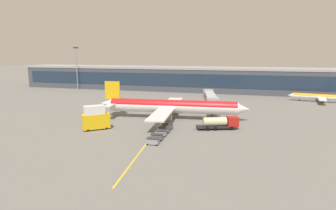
{
  "coord_description": "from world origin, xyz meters",
  "views": [
    {
      "loc": [
        22.64,
        -72.25,
        19.41
      ],
      "look_at": [
        0.86,
        5.84,
        4.5
      ],
      "focal_mm": 30.06,
      "sensor_mm": 36.0,
      "label": 1
    }
  ],
  "objects_px": {
    "main_airliner": "(172,106)",
    "catering_lift": "(96,118)",
    "fuel_tanker": "(220,123)",
    "baggage_cart_2": "(161,133)",
    "baggage_cart_4": "(167,126)",
    "commuter_jet_far": "(319,97)",
    "baggage_cart_1": "(157,137)",
    "baggage_cart_0": "(153,141)",
    "baggage_cart_3": "(164,130)"
  },
  "relations": [
    {
      "from": "baggage_cart_2",
      "to": "baggage_cart_4",
      "type": "bearing_deg",
      "value": 91.39
    },
    {
      "from": "baggage_cart_1",
      "to": "commuter_jet_far",
      "type": "distance_m",
      "value": 81.67
    },
    {
      "from": "main_airliner",
      "to": "baggage_cart_3",
      "type": "bearing_deg",
      "value": -81.85
    },
    {
      "from": "baggage_cart_0",
      "to": "baggage_cart_1",
      "type": "relative_size",
      "value": 1.0
    },
    {
      "from": "baggage_cart_3",
      "to": "catering_lift",
      "type": "bearing_deg",
      "value": -173.88
    },
    {
      "from": "catering_lift",
      "to": "baggage_cart_4",
      "type": "relative_size",
      "value": 2.53
    },
    {
      "from": "catering_lift",
      "to": "baggage_cart_4",
      "type": "bearing_deg",
      "value": 16.04
    },
    {
      "from": "baggage_cart_1",
      "to": "baggage_cart_4",
      "type": "height_order",
      "value": "same"
    },
    {
      "from": "fuel_tanker",
      "to": "baggage_cart_2",
      "type": "height_order",
      "value": "fuel_tanker"
    },
    {
      "from": "baggage_cart_0",
      "to": "baggage_cart_1",
      "type": "distance_m",
      "value": 3.2
    },
    {
      "from": "baggage_cart_2",
      "to": "baggage_cart_3",
      "type": "relative_size",
      "value": 1.0
    },
    {
      "from": "catering_lift",
      "to": "main_airliner",
      "type": "bearing_deg",
      "value": 47.65
    },
    {
      "from": "catering_lift",
      "to": "baggage_cart_2",
      "type": "xyz_separation_m",
      "value": [
        17.94,
        -1.28,
        -2.28
      ]
    },
    {
      "from": "fuel_tanker",
      "to": "baggage_cart_2",
      "type": "bearing_deg",
      "value": -141.99
    },
    {
      "from": "catering_lift",
      "to": "baggage_cart_3",
      "type": "distance_m",
      "value": 18.11
    },
    {
      "from": "catering_lift",
      "to": "baggage_cart_1",
      "type": "bearing_deg",
      "value": -13.98
    },
    {
      "from": "fuel_tanker",
      "to": "baggage_cart_2",
      "type": "relative_size",
      "value": 4.09
    },
    {
      "from": "fuel_tanker",
      "to": "commuter_jet_far",
      "type": "bearing_deg",
      "value": 56.63
    },
    {
      "from": "catering_lift",
      "to": "baggage_cart_3",
      "type": "height_order",
      "value": "catering_lift"
    },
    {
      "from": "main_airliner",
      "to": "catering_lift",
      "type": "relative_size",
      "value": 6.71
    },
    {
      "from": "main_airliner",
      "to": "commuter_jet_far",
      "type": "bearing_deg",
      "value": 41.66
    },
    {
      "from": "baggage_cart_2",
      "to": "baggage_cart_4",
      "type": "distance_m",
      "value": 6.4
    },
    {
      "from": "baggage_cart_3",
      "to": "baggage_cart_1",
      "type": "bearing_deg",
      "value": -88.61
    },
    {
      "from": "main_airliner",
      "to": "baggage_cart_4",
      "type": "relative_size",
      "value": 16.94
    },
    {
      "from": "main_airliner",
      "to": "fuel_tanker",
      "type": "bearing_deg",
      "value": -28.65
    },
    {
      "from": "baggage_cart_4",
      "to": "commuter_jet_far",
      "type": "bearing_deg",
      "value": 49.74
    },
    {
      "from": "main_airliner",
      "to": "baggage_cart_2",
      "type": "bearing_deg",
      "value": -83.01
    },
    {
      "from": "main_airliner",
      "to": "fuel_tanker",
      "type": "xyz_separation_m",
      "value": [
        15.25,
        -8.33,
        -2.05
      ]
    },
    {
      "from": "main_airliner",
      "to": "baggage_cart_1",
      "type": "bearing_deg",
      "value": -83.83
    },
    {
      "from": "baggage_cart_0",
      "to": "baggage_cart_4",
      "type": "height_order",
      "value": "same"
    },
    {
      "from": "baggage_cart_2",
      "to": "baggage_cart_0",
      "type": "bearing_deg",
      "value": -88.61
    },
    {
      "from": "main_airliner",
      "to": "catering_lift",
      "type": "bearing_deg",
      "value": -132.35
    },
    {
      "from": "baggage_cart_3",
      "to": "baggage_cart_4",
      "type": "xyz_separation_m",
      "value": [
        -0.08,
        3.2,
        0.0
      ]
    },
    {
      "from": "commuter_jet_far",
      "to": "catering_lift",
      "type": "bearing_deg",
      "value": -136.8
    },
    {
      "from": "catering_lift",
      "to": "baggage_cart_1",
      "type": "height_order",
      "value": "catering_lift"
    },
    {
      "from": "main_airliner",
      "to": "baggage_cart_3",
      "type": "height_order",
      "value": "main_airliner"
    },
    {
      "from": "baggage_cart_3",
      "to": "commuter_jet_far",
      "type": "relative_size",
      "value": 0.11
    },
    {
      "from": "catering_lift",
      "to": "baggage_cart_3",
      "type": "relative_size",
      "value": 2.53
    },
    {
      "from": "baggage_cart_1",
      "to": "baggage_cart_3",
      "type": "relative_size",
      "value": 1.0
    },
    {
      "from": "baggage_cart_1",
      "to": "baggage_cart_3",
      "type": "height_order",
      "value": "same"
    },
    {
      "from": "baggage_cart_2",
      "to": "catering_lift",
      "type": "bearing_deg",
      "value": 175.9
    },
    {
      "from": "main_airliner",
      "to": "baggage_cart_1",
      "type": "xyz_separation_m",
      "value": [
        2.34,
        -21.68,
        -3.01
      ]
    },
    {
      "from": "baggage_cart_4",
      "to": "baggage_cart_1",
      "type": "bearing_deg",
      "value": -88.61
    },
    {
      "from": "baggage_cart_4",
      "to": "baggage_cart_2",
      "type": "bearing_deg",
      "value": -88.61
    },
    {
      "from": "commuter_jet_far",
      "to": "baggage_cart_3",
      "type": "bearing_deg",
      "value": -128.67
    },
    {
      "from": "catering_lift",
      "to": "baggage_cart_3",
      "type": "xyz_separation_m",
      "value": [
        17.86,
        1.91,
        -2.28
      ]
    },
    {
      "from": "baggage_cart_3",
      "to": "main_airliner",
      "type": "bearing_deg",
      "value": 98.15
    },
    {
      "from": "main_airliner",
      "to": "baggage_cart_1",
      "type": "height_order",
      "value": "main_airliner"
    },
    {
      "from": "baggage_cart_1",
      "to": "baggage_cart_0",
      "type": "bearing_deg",
      "value": -88.61
    },
    {
      "from": "baggage_cart_3",
      "to": "baggage_cart_2",
      "type": "bearing_deg",
      "value": -88.61
    }
  ]
}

